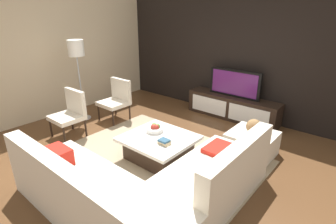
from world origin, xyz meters
TOP-DOWN VIEW (x-y plane):
  - ground_plane at (0.00, 0.00)m, footprint 14.00×14.00m
  - feature_wall_back at (0.00, 2.70)m, footprint 6.40×0.12m
  - side_wall_left at (-3.20, 0.20)m, footprint 0.12×5.20m
  - area_rug at (-0.10, 0.00)m, footprint 3.09×2.48m
  - media_console at (0.00, 2.40)m, footprint 2.03×0.45m
  - television at (0.00, 2.40)m, footprint 1.14×0.06m
  - sectional_couch at (0.53, -0.86)m, footprint 2.44×2.42m
  - coffee_table at (-0.10, 0.10)m, footprint 1.05×0.98m
  - accent_chair_near at (-1.93, -0.31)m, footprint 0.56×0.52m
  - floor_lamp at (-2.48, 0.27)m, footprint 0.32×0.32m
  - ottoman at (0.99, 1.15)m, footprint 0.70×0.70m
  - fruit_bowl at (-0.28, 0.20)m, footprint 0.28×0.28m
  - accent_chair_far at (-1.90, 0.76)m, footprint 0.56×0.54m
  - decorative_ball at (0.99, 1.15)m, footprint 0.24×0.24m
  - book_stack at (0.12, -0.02)m, footprint 0.19×0.14m

SIDE VIEW (x-z plane):
  - ground_plane at x=0.00m, z-range 0.00..0.00m
  - area_rug at x=-0.10m, z-range 0.00..0.01m
  - ottoman at x=0.99m, z-range 0.00..0.40m
  - coffee_table at x=-0.10m, z-range 0.01..0.39m
  - media_console at x=0.00m, z-range 0.00..0.50m
  - sectional_couch at x=0.53m, z-range -0.13..0.69m
  - book_stack at x=0.12m, z-range 0.38..0.46m
  - fruit_bowl at x=-0.28m, z-range 0.37..0.50m
  - accent_chair_far at x=-1.90m, z-range 0.05..0.92m
  - accent_chair_near at x=-1.93m, z-range 0.05..0.92m
  - decorative_ball at x=0.99m, z-range 0.40..0.64m
  - television at x=0.00m, z-range 0.50..1.08m
  - feature_wall_back at x=0.00m, z-range 0.00..2.80m
  - side_wall_left at x=-3.20m, z-range 0.00..2.80m
  - floor_lamp at x=-2.48m, z-range 0.58..2.27m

